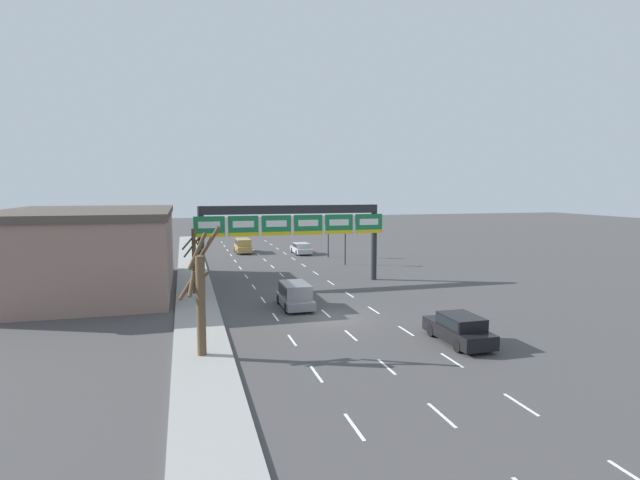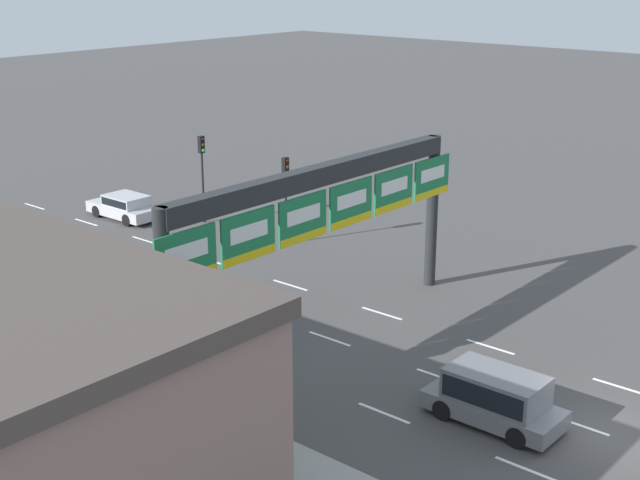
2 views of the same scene
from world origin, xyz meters
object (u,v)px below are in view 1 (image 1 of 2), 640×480
(tree_bare_closest, at_px, (194,258))
(tree_bare_second, at_px, (200,295))
(car_silver, at_px, (301,248))
(traffic_light_near_gantry, at_px, (345,235))
(suv_grey, at_px, (295,294))
(car_black, at_px, (459,328))
(traffic_light_mid_block, at_px, (328,229))
(sign_gantry, at_px, (292,222))
(suv_gold, at_px, (243,245))

(tree_bare_closest, height_order, tree_bare_second, tree_bare_second)
(car_silver, distance_m, tree_bare_closest, 24.79)
(car_silver, height_order, traffic_light_near_gantry, traffic_light_near_gantry)
(suv_grey, xyz_separation_m, traffic_light_near_gantry, (9.20, 17.12, 2.22))
(car_black, relative_size, traffic_light_mid_block, 0.96)
(traffic_light_mid_block, bearing_deg, traffic_light_near_gantry, -88.77)
(car_black, height_order, tree_bare_second, tree_bare_second)
(sign_gantry, xyz_separation_m, traffic_light_near_gantry, (7.62, 8.80, -2.05))
(traffic_light_near_gantry, bearing_deg, car_silver, 104.15)
(car_black, distance_m, tree_bare_closest, 20.63)
(tree_bare_second, bearing_deg, suv_gold, 80.49)
(sign_gantry, xyz_separation_m, car_black, (4.99, -18.18, -4.40))
(sign_gantry, bearing_deg, tree_bare_second, -115.59)
(suv_gold, height_order, traffic_light_mid_block, traffic_light_mid_block)
(car_silver, relative_size, traffic_light_mid_block, 0.94)
(sign_gantry, bearing_deg, car_black, -74.65)
(sign_gantry, xyz_separation_m, suv_gold, (-1.62, 21.63, -4.24))
(car_black, xyz_separation_m, tree_bare_closest, (-13.03, 15.88, 1.99))
(suv_grey, relative_size, tree_bare_second, 0.70)
(car_black, xyz_separation_m, suv_grey, (-6.57, 9.86, 0.13))
(suv_gold, distance_m, traffic_light_near_gantry, 15.96)
(car_silver, bearing_deg, car_black, -90.26)
(car_silver, xyz_separation_m, tree_bare_second, (-13.21, -35.40, 2.29))
(suv_gold, bearing_deg, sign_gantry, -85.73)
(sign_gantry, distance_m, car_silver, 19.80)
(traffic_light_mid_block, xyz_separation_m, tree_bare_second, (-15.55, -31.55, -0.37))
(suv_gold, bearing_deg, suv_grey, -89.93)
(car_silver, xyz_separation_m, traffic_light_mid_block, (2.34, -3.85, 2.65))
(car_black, xyz_separation_m, car_silver, (0.17, 36.77, -0.09))
(traffic_light_near_gantry, distance_m, tree_bare_second, 30.04)
(suv_grey, bearing_deg, sign_gantry, 79.26)
(suv_grey, relative_size, tree_bare_closest, 0.88)
(car_black, bearing_deg, traffic_light_near_gantry, 84.43)
(traffic_light_near_gantry, bearing_deg, sign_gantry, -130.90)
(suv_gold, distance_m, suv_grey, 29.95)
(car_black, bearing_deg, tree_bare_closest, 129.36)
(sign_gantry, height_order, suv_grey, sign_gantry)
(sign_gantry, xyz_separation_m, car_silver, (5.16, 18.58, -4.49))
(suv_grey, xyz_separation_m, tree_bare_closest, (-6.46, 6.01, 1.86))
(suv_grey, distance_m, traffic_light_near_gantry, 19.56)
(car_black, bearing_deg, traffic_light_mid_block, 85.65)
(tree_bare_second, bearing_deg, suv_grey, 52.69)
(suv_grey, bearing_deg, tree_bare_closest, 137.02)
(car_silver, bearing_deg, sign_gantry, -105.51)
(car_silver, bearing_deg, tree_bare_second, -110.47)
(car_black, height_order, traffic_light_mid_block, traffic_light_mid_block)
(car_silver, bearing_deg, tree_bare_closest, -122.28)
(traffic_light_mid_block, bearing_deg, sign_gantry, -116.97)
(tree_bare_second, bearing_deg, car_silver, 69.53)
(traffic_light_mid_block, bearing_deg, tree_bare_second, -116.24)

